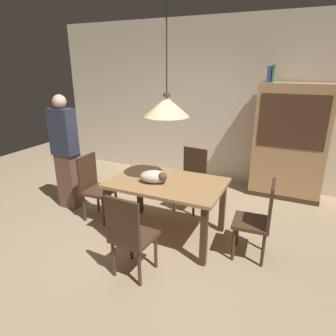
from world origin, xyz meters
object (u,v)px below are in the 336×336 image
(person_standing, at_px, (65,153))
(chair_right_side, at_px, (259,217))
(dining_table, at_px, (167,189))
(pendant_lamp, at_px, (167,106))
(chair_near_front, at_px, (130,233))
(cat_sleeping, at_px, (155,177))
(chair_far_back, at_px, (192,176))
(book_green_slim, at_px, (274,73))
(chair_left_side, at_px, (94,185))
(book_blue_wide, at_px, (270,74))
(hutch_bookcase, at_px, (289,145))

(person_standing, bearing_deg, chair_right_side, -2.30)
(dining_table, relative_size, pendant_lamp, 1.08)
(chair_right_side, height_order, pendant_lamp, pendant_lamp)
(chair_right_side, distance_m, person_standing, 2.87)
(chair_near_front, distance_m, cat_sleeping, 0.86)
(dining_table, bearing_deg, chair_far_back, 89.43)
(pendant_lamp, xyz_separation_m, book_green_slim, (0.92, 1.94, 0.32))
(chair_left_side, bearing_deg, book_blue_wide, 44.28)
(book_blue_wide, relative_size, book_green_slim, 0.92)
(chair_near_front, distance_m, book_blue_wide, 3.28)
(chair_left_side, distance_m, chair_far_back, 1.44)
(chair_far_back, distance_m, book_blue_wide, 1.99)
(dining_table, height_order, chair_far_back, chair_far_back)
(book_green_slim, relative_size, person_standing, 0.15)
(chair_left_side, xyz_separation_m, chair_far_back, (1.14, 0.88, 0.00))
(chair_far_back, height_order, hutch_bookcase, hutch_bookcase)
(cat_sleeping, bearing_deg, book_green_slim, 62.92)
(pendant_lamp, bearing_deg, chair_left_side, -179.89)
(chair_right_side, bearing_deg, book_green_slim, 96.30)
(dining_table, distance_m, cat_sleeping, 0.23)
(hutch_bookcase, bearing_deg, pendant_lamp, -123.51)
(book_blue_wide, distance_m, book_green_slim, 0.06)
(chair_right_side, relative_size, hutch_bookcase, 0.50)
(person_standing, bearing_deg, pendant_lamp, -3.99)
(cat_sleeping, relative_size, book_blue_wide, 1.69)
(chair_near_front, bearing_deg, chair_far_back, 89.56)
(cat_sleeping, distance_m, person_standing, 1.61)
(pendant_lamp, height_order, hutch_bookcase, pendant_lamp)
(chair_far_back, distance_m, hutch_bookcase, 1.70)
(chair_near_front, xyz_separation_m, person_standing, (-1.71, 1.00, 0.36))
(cat_sleeping, relative_size, hutch_bookcase, 0.22)
(chair_left_side, bearing_deg, person_standing, 168.26)
(pendant_lamp, height_order, book_blue_wide, pendant_lamp)
(chair_left_side, distance_m, hutch_bookcase, 3.11)
(chair_far_back, xyz_separation_m, pendant_lamp, (-0.01, -0.88, 1.15))
(book_blue_wide, xyz_separation_m, book_green_slim, (0.06, 0.00, 0.01))
(chair_near_front, xyz_separation_m, pendant_lamp, (0.00, 0.88, 1.15))
(chair_left_side, bearing_deg, hutch_bookcase, 38.79)
(chair_left_side, xyz_separation_m, book_blue_wide, (1.99, 1.94, 1.46))
(dining_table, bearing_deg, person_standing, 176.01)
(pendant_lamp, xyz_separation_m, book_blue_wide, (0.86, 1.94, 0.31))
(dining_table, distance_m, chair_far_back, 0.89)
(chair_far_back, bearing_deg, hutch_bookcase, 39.71)
(chair_right_side, relative_size, book_blue_wide, 3.88)
(chair_far_back, height_order, cat_sleeping, chair_far_back)
(cat_sleeping, bearing_deg, person_standing, 172.46)
(dining_table, bearing_deg, chair_near_front, -90.30)
(book_blue_wide, bearing_deg, dining_table, -113.91)
(dining_table, bearing_deg, book_green_slim, 64.69)
(chair_near_front, relative_size, chair_right_side, 1.00)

